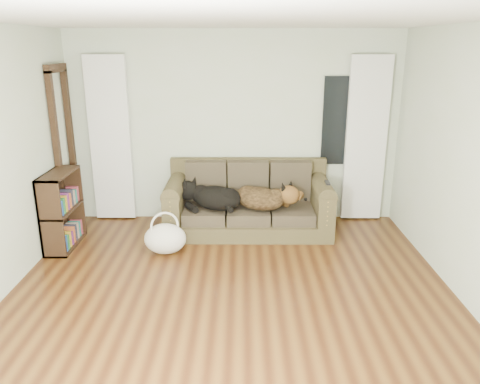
{
  "coord_description": "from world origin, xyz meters",
  "views": [
    {
      "loc": [
        0.11,
        -3.89,
        2.4
      ],
      "look_at": [
        0.08,
        1.6,
        0.66
      ],
      "focal_mm": 35.0,
      "sensor_mm": 36.0,
      "label": 1
    }
  ],
  "objects_px": {
    "dog_black_lab": "(213,198)",
    "tote_bag": "(165,240)",
    "sofa": "(248,199)",
    "dog_shepherd": "(263,198)",
    "bookshelf": "(62,208)"
  },
  "relations": [
    {
      "from": "bookshelf",
      "to": "dog_shepherd",
      "type": "bearing_deg",
      "value": 7.44
    },
    {
      "from": "sofa",
      "to": "dog_black_lab",
      "type": "distance_m",
      "value": 0.47
    },
    {
      "from": "sofa",
      "to": "tote_bag",
      "type": "relative_size",
      "value": 4.27
    },
    {
      "from": "tote_bag",
      "to": "sofa",
      "type": "bearing_deg",
      "value": 35.79
    },
    {
      "from": "dog_shepherd",
      "to": "tote_bag",
      "type": "bearing_deg",
      "value": 57.83
    },
    {
      "from": "dog_black_lab",
      "to": "bookshelf",
      "type": "xyz_separation_m",
      "value": [
        -1.82,
        -0.42,
        0.02
      ]
    },
    {
      "from": "tote_bag",
      "to": "bookshelf",
      "type": "xyz_separation_m",
      "value": [
        -1.28,
        0.21,
        0.34
      ]
    },
    {
      "from": "tote_bag",
      "to": "bookshelf",
      "type": "height_order",
      "value": "bookshelf"
    },
    {
      "from": "dog_black_lab",
      "to": "tote_bag",
      "type": "distance_m",
      "value": 0.89
    },
    {
      "from": "sofa",
      "to": "dog_shepherd",
      "type": "distance_m",
      "value": 0.22
    },
    {
      "from": "sofa",
      "to": "tote_bag",
      "type": "bearing_deg",
      "value": -144.21
    },
    {
      "from": "dog_shepherd",
      "to": "bookshelf",
      "type": "bearing_deg",
      "value": 39.84
    },
    {
      "from": "sofa",
      "to": "dog_shepherd",
      "type": "height_order",
      "value": "sofa"
    },
    {
      "from": "dog_black_lab",
      "to": "tote_bag",
      "type": "relative_size",
      "value": 1.4
    },
    {
      "from": "sofa",
      "to": "dog_black_lab",
      "type": "xyz_separation_m",
      "value": [
        -0.46,
        -0.09,
        0.03
      ]
    }
  ]
}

